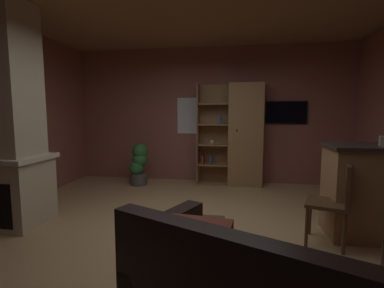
# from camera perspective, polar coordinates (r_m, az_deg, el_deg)

# --- Properties ---
(floor) EXTENTS (5.72, 5.42, 0.02)m
(floor) POSITION_cam_1_polar(r_m,az_deg,el_deg) (3.58, -1.07, -17.84)
(floor) COLOR tan
(floor) RESTS_ON ground
(wall_back) EXTENTS (5.84, 0.06, 2.81)m
(wall_back) POSITION_cam_1_polar(r_m,az_deg,el_deg) (5.98, 3.61, 5.84)
(wall_back) COLOR #8E544C
(wall_back) RESTS_ON ground
(window_pane_back) EXTENTS (0.63, 0.01, 0.76)m
(window_pane_back) POSITION_cam_1_polar(r_m,az_deg,el_deg) (6.00, 0.03, 5.75)
(window_pane_back) COLOR white
(stone_fireplace) EXTENTS (0.92, 0.76, 2.81)m
(stone_fireplace) POSITION_cam_1_polar(r_m,az_deg,el_deg) (4.28, -33.47, 2.76)
(stone_fireplace) COLOR #BCAD8E
(stone_fireplace) RESTS_ON ground
(bookshelf_cabinet) EXTENTS (1.29, 0.41, 2.03)m
(bookshelf_cabinet) POSITION_cam_1_polar(r_m,az_deg,el_deg) (5.70, 9.92, 1.73)
(bookshelf_cabinet) COLOR #997047
(bookshelf_cabinet) RESTS_ON ground
(coffee_table) EXTENTS (0.60, 0.60, 0.40)m
(coffee_table) POSITION_cam_1_polar(r_m,az_deg,el_deg) (2.79, -0.19, -17.80)
(coffee_table) COLOR #4C331E
(coffee_table) RESTS_ON ground
(table_book_0) EXTENTS (0.16, 0.13, 0.03)m
(table_book_0) POSITION_cam_1_polar(r_m,az_deg,el_deg) (2.73, -0.95, -16.09)
(table_book_0) COLOR brown
(table_book_0) RESTS_ON coffee_table
(dining_chair) EXTENTS (0.53, 0.53, 0.92)m
(dining_chair) POSITION_cam_1_polar(r_m,az_deg,el_deg) (3.48, 27.07, -9.84)
(dining_chair) COLOR #4C331E
(dining_chair) RESTS_ON ground
(potted_floor_plant) EXTENTS (0.36, 0.36, 0.84)m
(potted_floor_plant) POSITION_cam_1_polar(r_m,az_deg,el_deg) (5.79, -10.72, -3.97)
(potted_floor_plant) COLOR #4C4C51
(potted_floor_plant) RESTS_ON ground
(wall_mounted_tv) EXTENTS (0.80, 0.06, 0.45)m
(wall_mounted_tv) POSITION_cam_1_polar(r_m,az_deg,el_deg) (5.97, 18.52, 6.09)
(wall_mounted_tv) COLOR black
(track_light_spot_0) EXTENTS (0.07, 0.07, 0.09)m
(track_light_spot_0) POSITION_cam_1_polar(r_m,az_deg,el_deg) (4.15, -32.98, 23.30)
(track_light_spot_0) COLOR black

